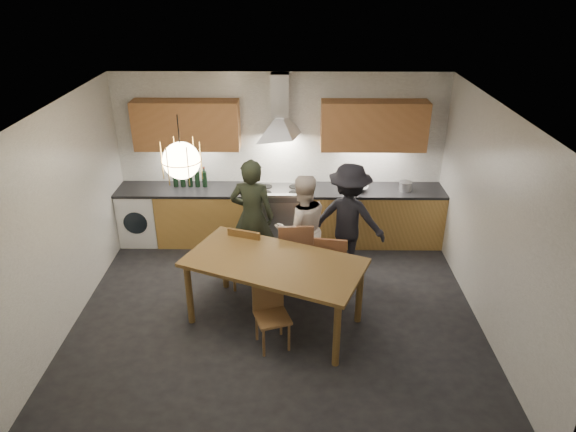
{
  "coord_description": "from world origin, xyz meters",
  "views": [
    {
      "loc": [
        0.19,
        -5.26,
        3.98
      ],
      "look_at": [
        0.13,
        0.4,
        1.2
      ],
      "focal_mm": 32.0,
      "sensor_mm": 36.0,
      "label": 1
    }
  ],
  "objects_px": {
    "chair_back_left": "(248,255)",
    "person_left": "(252,217)",
    "dining_table": "(274,268)",
    "person_mid": "(302,228)",
    "mixing_bowl": "(358,187)",
    "person_right": "(348,219)",
    "stock_pot": "(405,186)",
    "wine_bottles": "(190,177)",
    "chair_front": "(270,308)"
  },
  "relations": [
    {
      "from": "dining_table",
      "to": "person_mid",
      "type": "bearing_deg",
      "value": 94.76
    },
    {
      "from": "person_mid",
      "to": "mixing_bowl",
      "type": "xyz_separation_m",
      "value": [
        0.87,
        1.02,
        0.17
      ]
    },
    {
      "from": "chair_front",
      "to": "stock_pot",
      "type": "height_order",
      "value": "stock_pot"
    },
    {
      "from": "chair_back_left",
      "to": "mixing_bowl",
      "type": "distance_m",
      "value": 2.12
    },
    {
      "from": "person_right",
      "to": "chair_front",
      "type": "bearing_deg",
      "value": 76.1
    },
    {
      "from": "person_mid",
      "to": "wine_bottles",
      "type": "distance_m",
      "value": 2.06
    },
    {
      "from": "chair_back_left",
      "to": "dining_table",
      "type": "bearing_deg",
      "value": 136.86
    },
    {
      "from": "dining_table",
      "to": "person_mid",
      "type": "xyz_separation_m",
      "value": [
        0.34,
        1.02,
        0.0
      ]
    },
    {
      "from": "mixing_bowl",
      "to": "person_mid",
      "type": "bearing_deg",
      "value": -130.27
    },
    {
      "from": "chair_back_left",
      "to": "person_right",
      "type": "relative_size",
      "value": 0.6
    },
    {
      "from": "mixing_bowl",
      "to": "person_left",
      "type": "bearing_deg",
      "value": -152.13
    },
    {
      "from": "person_mid",
      "to": "stock_pot",
      "type": "xyz_separation_m",
      "value": [
        1.58,
        1.01,
        0.2
      ]
    },
    {
      "from": "chair_back_left",
      "to": "stock_pot",
      "type": "height_order",
      "value": "stock_pot"
    },
    {
      "from": "dining_table",
      "to": "chair_back_left",
      "type": "height_order",
      "value": "chair_back_left"
    },
    {
      "from": "chair_back_left",
      "to": "person_left",
      "type": "relative_size",
      "value": 0.58
    },
    {
      "from": "person_left",
      "to": "person_right",
      "type": "xyz_separation_m",
      "value": [
        1.34,
        0.03,
        -0.04
      ]
    },
    {
      "from": "person_right",
      "to": "wine_bottles",
      "type": "height_order",
      "value": "person_right"
    },
    {
      "from": "dining_table",
      "to": "mixing_bowl",
      "type": "relative_size",
      "value": 7.35
    },
    {
      "from": "person_right",
      "to": "mixing_bowl",
      "type": "relative_size",
      "value": 5.13
    },
    {
      "from": "dining_table",
      "to": "person_right",
      "type": "relative_size",
      "value": 1.43
    },
    {
      "from": "person_mid",
      "to": "person_left",
      "type": "bearing_deg",
      "value": -32.21
    },
    {
      "from": "stock_pot",
      "to": "wine_bottles",
      "type": "bearing_deg",
      "value": 178.01
    },
    {
      "from": "person_mid",
      "to": "wine_bottles",
      "type": "height_order",
      "value": "person_mid"
    },
    {
      "from": "dining_table",
      "to": "person_left",
      "type": "relative_size",
      "value": 1.37
    },
    {
      "from": "chair_back_left",
      "to": "person_right",
      "type": "height_order",
      "value": "person_right"
    },
    {
      "from": "person_right",
      "to": "stock_pot",
      "type": "distance_m",
      "value": 1.22
    },
    {
      "from": "chair_back_left",
      "to": "person_mid",
      "type": "xyz_separation_m",
      "value": [
        0.71,
        0.35,
        0.22
      ]
    },
    {
      "from": "chair_front",
      "to": "mixing_bowl",
      "type": "relative_size",
      "value": 2.6
    },
    {
      "from": "person_mid",
      "to": "mixing_bowl",
      "type": "distance_m",
      "value": 1.35
    },
    {
      "from": "chair_back_left",
      "to": "stock_pot",
      "type": "bearing_deg",
      "value": -131.02
    },
    {
      "from": "chair_front",
      "to": "mixing_bowl",
      "type": "xyz_separation_m",
      "value": [
        1.24,
        2.42,
        0.47
      ]
    },
    {
      "from": "mixing_bowl",
      "to": "chair_front",
      "type": "bearing_deg",
      "value": -117.15
    },
    {
      "from": "person_right",
      "to": "chair_back_left",
      "type": "bearing_deg",
      "value": 41.41
    },
    {
      "from": "chair_back_left",
      "to": "wine_bottles",
      "type": "distance_m",
      "value": 1.85
    },
    {
      "from": "dining_table",
      "to": "person_mid",
      "type": "distance_m",
      "value": 1.08
    },
    {
      "from": "person_left",
      "to": "chair_back_left",
      "type": "bearing_deg",
      "value": 95.77
    },
    {
      "from": "person_left",
      "to": "person_mid",
      "type": "height_order",
      "value": "person_left"
    },
    {
      "from": "mixing_bowl",
      "to": "wine_bottles",
      "type": "height_order",
      "value": "wine_bottles"
    },
    {
      "from": "dining_table",
      "to": "wine_bottles",
      "type": "bearing_deg",
      "value": 145.55
    },
    {
      "from": "mixing_bowl",
      "to": "stock_pot",
      "type": "relative_size",
      "value": 1.7
    },
    {
      "from": "person_mid",
      "to": "wine_bottles",
      "type": "xyz_separation_m",
      "value": [
        -1.7,
        1.13,
        0.29
      ]
    },
    {
      "from": "dining_table",
      "to": "chair_front",
      "type": "relative_size",
      "value": 2.82
    },
    {
      "from": "chair_back_left",
      "to": "person_left",
      "type": "bearing_deg",
      "value": -74.19
    },
    {
      "from": "person_right",
      "to": "stock_pot",
      "type": "relative_size",
      "value": 8.7
    },
    {
      "from": "person_left",
      "to": "person_mid",
      "type": "distance_m",
      "value": 0.72
    },
    {
      "from": "mixing_bowl",
      "to": "wine_bottles",
      "type": "relative_size",
      "value": 0.6
    },
    {
      "from": "chair_back_left",
      "to": "person_mid",
      "type": "distance_m",
      "value": 0.82
    },
    {
      "from": "dining_table",
      "to": "person_right",
      "type": "xyz_separation_m",
      "value": [
        0.99,
        1.26,
        0.03
      ]
    },
    {
      "from": "person_mid",
      "to": "stock_pot",
      "type": "bearing_deg",
      "value": -163.17
    },
    {
      "from": "person_left",
      "to": "stock_pot",
      "type": "xyz_separation_m",
      "value": [
        2.26,
        0.81,
        0.13
      ]
    }
  ]
}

